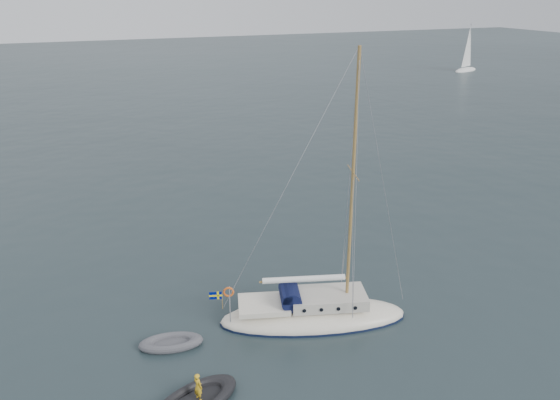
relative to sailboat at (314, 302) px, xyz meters
name	(u,v)px	position (x,y,z in m)	size (l,w,h in m)	color
ground	(325,289)	(1.74, 2.31, -0.98)	(300.00, 300.00, 0.00)	black
sailboat	(314,302)	(0.00, 0.00, 0.00)	(9.13, 2.74, 12.99)	white
dinghy	(171,343)	(-6.57, 0.52, -0.81)	(2.76, 1.25, 0.40)	#535358
distant_yacht_b	(468,50)	(60.88, 62.71, 2.82)	(6.72, 3.58, 8.90)	white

